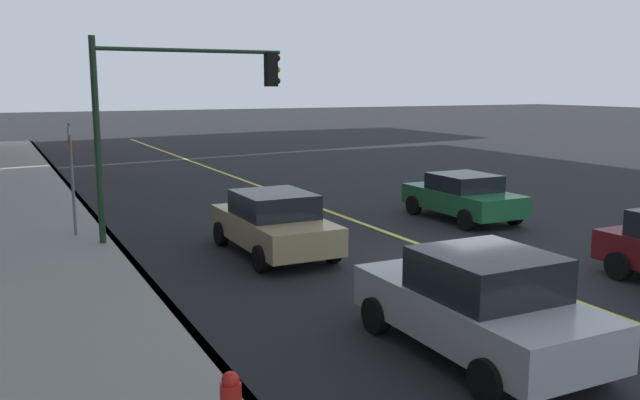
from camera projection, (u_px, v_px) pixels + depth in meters
name	position (u px, v px, depth m)	size (l,w,h in m)	color
ground	(472.00, 264.00, 15.22)	(200.00, 200.00, 0.00)	black
sidewalk_slab	(77.00, 318.00, 11.46)	(80.00, 3.26, 0.15)	gray
curb_edge	(167.00, 305.00, 12.14)	(80.00, 0.16, 0.15)	slate
lane_stripe_center	(472.00, 263.00, 15.21)	(80.00, 0.16, 0.01)	#D8CC4C
car_tan	(274.00, 223.00, 16.01)	(4.21, 1.97, 1.50)	tan
car_green	(463.00, 196.00, 20.13)	(3.93, 1.96, 1.39)	#1E6038
car_silver	(479.00, 303.00, 9.97)	(4.18, 2.07, 1.61)	#A8AAB2
traffic_light_mast	(177.00, 101.00, 16.88)	(0.28, 4.92, 5.18)	#1E3823
street_sign_post	(72.00, 172.00, 17.20)	(0.60, 0.08, 3.08)	slate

